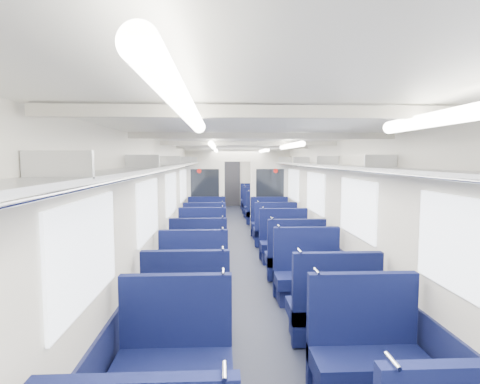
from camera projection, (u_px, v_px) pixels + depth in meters
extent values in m
cube|color=black|center=(242.00, 258.00, 8.08)|extent=(2.80, 18.00, 0.01)
cube|color=silver|center=(242.00, 145.00, 7.87)|extent=(2.80, 18.00, 0.01)
cube|color=#BCB6A7|center=(174.00, 203.00, 7.91)|extent=(0.02, 18.00, 2.35)
cube|color=#101435|center=(176.00, 242.00, 7.98)|extent=(0.03, 17.90, 0.70)
cube|color=#BCB6A7|center=(309.00, 202.00, 8.04)|extent=(0.02, 18.00, 2.35)
cube|color=#101435|center=(308.00, 241.00, 8.11)|extent=(0.03, 17.90, 0.70)
cube|color=#BCB6A7|center=(231.00, 179.00, 16.93)|extent=(2.80, 0.02, 2.35)
cube|color=#B2B5BA|center=(183.00, 164.00, 7.85)|extent=(0.34, 17.40, 0.04)
cylinder|color=silver|center=(192.00, 165.00, 7.86)|extent=(0.02, 17.40, 0.02)
cube|color=#B2B5BA|center=(58.00, 165.00, 1.87)|extent=(0.34, 0.03, 0.14)
cube|color=#B2B5BA|center=(142.00, 162.00, 3.86)|extent=(0.34, 0.03, 0.14)
cube|color=#B2B5BA|center=(169.00, 161.00, 5.85)|extent=(0.34, 0.03, 0.14)
cube|color=#B2B5BA|center=(183.00, 160.00, 7.84)|extent=(0.34, 0.03, 0.14)
cube|color=#B2B5BA|center=(191.00, 160.00, 9.83)|extent=(0.34, 0.03, 0.14)
cube|color=#B2B5BA|center=(196.00, 159.00, 11.82)|extent=(0.34, 0.03, 0.14)
cube|color=#B2B5BA|center=(200.00, 159.00, 13.81)|extent=(0.34, 0.03, 0.14)
cube|color=#B2B5BA|center=(202.00, 159.00, 15.80)|extent=(0.34, 0.03, 0.14)
cube|color=#B2B5BA|center=(301.00, 164.00, 7.96)|extent=(0.34, 17.40, 0.04)
cylinder|color=silver|center=(292.00, 165.00, 7.96)|extent=(0.02, 17.40, 0.02)
cube|color=#B2B5BA|center=(381.00, 161.00, 3.98)|extent=(0.34, 0.03, 0.14)
cube|color=#B2B5BA|center=(328.00, 160.00, 5.97)|extent=(0.34, 0.03, 0.14)
cube|color=#B2B5BA|center=(301.00, 160.00, 7.96)|extent=(0.34, 0.03, 0.14)
cube|color=#B2B5BA|center=(285.00, 160.00, 9.95)|extent=(0.34, 0.03, 0.14)
cube|color=#B2B5BA|center=(275.00, 159.00, 11.94)|extent=(0.34, 0.03, 0.14)
cube|color=#B2B5BA|center=(267.00, 159.00, 13.93)|extent=(0.34, 0.03, 0.14)
cube|color=#B2B5BA|center=(261.00, 159.00, 15.92)|extent=(0.34, 0.03, 0.14)
cube|color=white|center=(86.00, 252.00, 2.72)|extent=(0.02, 1.30, 0.75)
cube|color=white|center=(148.00, 209.00, 5.00)|extent=(0.02, 1.30, 0.75)
cube|color=white|center=(171.00, 193.00, 7.29)|extent=(0.02, 1.30, 0.75)
cube|color=white|center=(183.00, 185.00, 9.58)|extent=(0.02, 1.30, 0.75)
cube|color=white|center=(192.00, 179.00, 12.37)|extent=(0.02, 1.30, 0.75)
cube|color=white|center=(197.00, 176.00, 14.66)|extent=(0.02, 1.30, 0.75)
cube|color=white|center=(466.00, 248.00, 2.85)|extent=(0.02, 1.30, 0.75)
cube|color=white|center=(357.00, 208.00, 5.13)|extent=(0.02, 1.30, 0.75)
cube|color=white|center=(315.00, 193.00, 7.42)|extent=(0.02, 1.30, 0.75)
cube|color=white|center=(293.00, 185.00, 9.71)|extent=(0.02, 1.30, 0.75)
cube|color=white|center=(277.00, 179.00, 12.50)|extent=(0.02, 1.30, 0.75)
cube|color=white|center=(269.00, 176.00, 14.79)|extent=(0.02, 1.30, 0.75)
cube|color=beige|center=(307.00, 112.00, 1.91)|extent=(2.70, 0.06, 0.06)
cube|color=beige|center=(263.00, 136.00, 3.90)|extent=(2.70, 0.06, 0.06)
cube|color=beige|center=(249.00, 143.00, 5.89)|extent=(2.70, 0.06, 0.06)
cube|color=beige|center=(242.00, 147.00, 7.88)|extent=(2.70, 0.06, 0.06)
cube|color=beige|center=(238.00, 150.00, 9.87)|extent=(2.70, 0.06, 0.06)
cube|color=beige|center=(235.00, 151.00, 11.86)|extent=(2.70, 0.06, 0.06)
cube|color=beige|center=(233.00, 152.00, 13.85)|extent=(2.70, 0.06, 0.06)
cube|color=beige|center=(232.00, 153.00, 15.84)|extent=(2.70, 0.06, 0.06)
cylinder|color=white|center=(186.00, 109.00, 1.39)|extent=(0.07, 1.60, 0.07)
cylinder|color=white|center=(213.00, 146.00, 5.37)|extent=(0.07, 1.60, 0.07)
cylinder|color=white|center=(216.00, 151.00, 8.85)|extent=(0.07, 1.60, 0.07)
cylinder|color=white|center=(218.00, 153.00, 13.33)|extent=(0.07, 1.60, 0.07)
cylinder|color=white|center=(291.00, 146.00, 5.42)|extent=(0.07, 1.60, 0.07)
cylinder|color=white|center=(264.00, 151.00, 8.90)|extent=(0.07, 1.60, 0.07)
cylinder|color=white|center=(250.00, 153.00, 13.38)|extent=(0.07, 1.60, 0.07)
cube|color=black|center=(231.00, 183.00, 16.89)|extent=(0.75, 0.06, 2.00)
cube|color=beige|center=(205.00, 192.00, 10.36)|extent=(1.05, 0.08, 2.35)
cube|color=black|center=(205.00, 184.00, 10.29)|extent=(0.76, 0.02, 0.80)
cylinder|color=red|center=(199.00, 171.00, 10.24)|extent=(0.12, 0.01, 0.12)
cube|color=beige|center=(270.00, 192.00, 10.44)|extent=(1.05, 0.08, 2.35)
cube|color=black|center=(270.00, 184.00, 10.37)|extent=(0.76, 0.02, 0.80)
cylinder|color=red|center=(276.00, 171.00, 10.34)|extent=(0.12, 0.01, 0.12)
cube|color=beige|center=(237.00, 155.00, 10.31)|extent=(0.70, 0.08, 0.35)
cylinder|color=silver|center=(224.00, 371.00, 1.80)|extent=(0.02, 0.15, 0.02)
cylinder|color=silver|center=(393.00, 361.00, 1.89)|extent=(0.02, 0.15, 0.02)
cube|color=#0D1340|center=(174.00, 367.00, 3.23)|extent=(0.98, 0.51, 0.17)
cube|color=#0D1340|center=(177.00, 332.00, 3.42)|extent=(0.98, 0.09, 1.05)
cylinder|color=silver|center=(223.00, 271.00, 3.39)|extent=(0.02, 0.15, 0.02)
cube|color=#0D1340|center=(370.00, 364.00, 3.27)|extent=(0.98, 0.51, 0.17)
cube|color=#0D1340|center=(361.00, 330.00, 3.47)|extent=(0.98, 0.09, 1.05)
cylinder|color=silver|center=(317.00, 271.00, 3.40)|extent=(0.02, 0.15, 0.02)
cube|color=#0D1340|center=(188.00, 307.00, 4.52)|extent=(0.98, 0.51, 0.17)
cube|color=#0D1135|center=(188.00, 325.00, 4.54)|extent=(0.90, 0.41, 0.25)
cube|color=#0D1340|center=(186.00, 297.00, 4.29)|extent=(0.98, 0.09, 1.05)
cylinder|color=silver|center=(223.00, 248.00, 4.26)|extent=(0.02, 0.15, 0.02)
cube|color=#0D1340|center=(331.00, 310.00, 4.44)|extent=(0.98, 0.51, 0.17)
cube|color=#0D1135|center=(331.00, 328.00, 4.46)|extent=(0.90, 0.41, 0.25)
cube|color=#0D1340|center=(337.00, 299.00, 4.21)|extent=(0.98, 0.09, 1.05)
cylinder|color=silver|center=(300.00, 251.00, 4.14)|extent=(0.02, 0.15, 0.02)
cube|color=#0D1340|center=(193.00, 285.00, 5.32)|extent=(0.98, 0.51, 0.17)
cube|color=#0D1135|center=(193.00, 300.00, 5.34)|extent=(0.90, 0.41, 0.25)
cube|color=#0D1340|center=(194.00, 266.00, 5.52)|extent=(0.98, 0.09, 1.05)
cylinder|color=silver|center=(223.00, 228.00, 5.49)|extent=(0.02, 0.15, 0.02)
cube|color=#0D1340|center=(309.00, 280.00, 5.55)|extent=(0.98, 0.51, 0.17)
cube|color=#0D1135|center=(309.00, 294.00, 5.57)|extent=(0.90, 0.41, 0.25)
cube|color=#0D1340|center=(306.00, 262.00, 5.74)|extent=(0.98, 0.09, 1.05)
cylinder|color=silver|center=(279.00, 226.00, 5.68)|extent=(0.02, 0.15, 0.02)
cube|color=#0D1340|center=(199.00, 257.00, 6.81)|extent=(0.98, 0.51, 0.17)
cube|color=#0D1135|center=(199.00, 269.00, 6.83)|extent=(0.90, 0.41, 0.25)
cube|color=#0D1340|center=(198.00, 248.00, 6.59)|extent=(0.98, 0.09, 1.05)
cylinder|color=silver|center=(222.00, 217.00, 6.56)|extent=(0.02, 0.15, 0.02)
cube|color=#0D1340|center=(294.00, 259.00, 6.71)|extent=(0.98, 0.51, 0.17)
cube|color=#0D1135|center=(294.00, 270.00, 6.73)|extent=(0.90, 0.41, 0.25)
cube|color=#0D1340|center=(296.00, 250.00, 6.49)|extent=(0.98, 0.09, 1.05)
cylinder|color=silver|center=(272.00, 218.00, 6.42)|extent=(0.02, 0.15, 0.02)
cube|color=#0D1340|center=(202.00, 245.00, 7.82)|extent=(0.98, 0.51, 0.17)
cube|color=#0D1135|center=(202.00, 255.00, 7.84)|extent=(0.90, 0.41, 0.25)
cube|color=#0D1340|center=(202.00, 232.00, 8.01)|extent=(0.98, 0.09, 1.05)
cylinder|color=silver|center=(222.00, 206.00, 7.98)|extent=(0.02, 0.15, 0.02)
cube|color=#0D1340|center=(285.00, 246.00, 7.69)|extent=(0.98, 0.51, 0.17)
cube|color=#0D1135|center=(285.00, 256.00, 7.71)|extent=(0.90, 0.41, 0.25)
cube|color=#0D1340|center=(283.00, 234.00, 7.88)|extent=(0.98, 0.09, 1.05)
cylinder|color=silver|center=(263.00, 207.00, 7.82)|extent=(0.02, 0.15, 0.02)
cube|color=#0D1340|center=(205.00, 232.00, 9.12)|extent=(0.98, 0.51, 0.17)
cube|color=#0D1135|center=(205.00, 241.00, 9.14)|extent=(0.90, 0.41, 0.25)
cube|color=#0D1340|center=(204.00, 225.00, 8.89)|extent=(0.98, 0.09, 1.05)
cylinder|color=silver|center=(222.00, 202.00, 8.86)|extent=(0.02, 0.15, 0.02)
cube|color=#0D1340|center=(274.00, 232.00, 9.19)|extent=(0.98, 0.51, 0.17)
cube|color=#0D1135|center=(274.00, 240.00, 9.21)|extent=(0.90, 0.41, 0.25)
cube|color=#0D1340|center=(276.00, 225.00, 8.97)|extent=(0.98, 0.09, 1.05)
cylinder|color=silver|center=(258.00, 202.00, 8.90)|extent=(0.02, 0.15, 0.02)
cube|color=#0D1340|center=(206.00, 225.00, 10.07)|extent=(0.98, 0.51, 0.17)
cube|color=#0D1135|center=(207.00, 233.00, 10.08)|extent=(0.90, 0.41, 0.25)
cube|color=#0D1340|center=(207.00, 216.00, 10.26)|extent=(0.98, 0.09, 1.05)
cylinder|color=silver|center=(222.00, 196.00, 10.23)|extent=(0.02, 0.15, 0.02)
cube|color=#0D1340|center=(270.00, 226.00, 10.02)|extent=(0.98, 0.51, 0.17)
cube|color=#0D1135|center=(270.00, 234.00, 10.04)|extent=(0.90, 0.41, 0.25)
cube|color=#0D1340|center=(269.00, 217.00, 10.22)|extent=(0.98, 0.09, 1.05)
cylinder|color=silver|center=(254.00, 196.00, 10.15)|extent=(0.02, 0.15, 0.02)
cube|color=#0D1340|center=(209.00, 213.00, 12.24)|extent=(0.98, 0.51, 0.17)
cube|color=#0D1135|center=(209.00, 220.00, 12.26)|extent=(0.90, 0.41, 0.25)
cube|color=#0D1340|center=(209.00, 208.00, 12.01)|extent=(0.98, 0.09, 1.05)
cylinder|color=silver|center=(222.00, 190.00, 11.98)|extent=(0.02, 0.15, 0.02)
cube|color=#0D1340|center=(261.00, 213.00, 12.26)|extent=(0.98, 0.51, 0.17)
cube|color=#0D1135|center=(261.00, 220.00, 12.28)|extent=(0.90, 0.41, 0.25)
cube|color=#0D1340|center=(262.00, 208.00, 12.03)|extent=(0.98, 0.09, 1.05)
cylinder|color=silver|center=(249.00, 190.00, 11.97)|extent=(0.02, 0.15, 0.02)
cube|color=#0D1340|center=(210.00, 210.00, 13.14)|extent=(0.98, 0.51, 0.17)
cube|color=#0D1135|center=(210.00, 216.00, 13.16)|extent=(0.90, 0.41, 0.25)
cube|color=#0D1340|center=(210.00, 203.00, 13.34)|extent=(0.98, 0.09, 1.05)
cylinder|color=silver|center=(222.00, 187.00, 13.31)|extent=(0.02, 0.15, 0.02)
cube|color=#0D1340|center=(258.00, 209.00, 13.38)|extent=(0.98, 0.51, 0.17)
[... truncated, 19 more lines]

